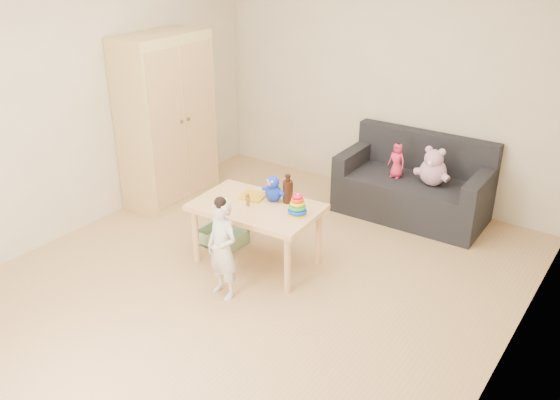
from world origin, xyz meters
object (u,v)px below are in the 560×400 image
Objects in this scene: wardrobe at (167,120)px; toddler at (222,250)px; play_table at (257,234)px; sofa at (411,197)px.

wardrobe is 2.15× the size of toddler.
sofa is at bearing 66.02° from play_table.
sofa is 1.38× the size of play_table.
wardrobe is 1.20× the size of sofa.
wardrobe is 1.78m from play_table.
toddler is (0.08, -0.56, 0.13)m from play_table.
play_table is (-0.73, -1.65, 0.07)m from sofa.
play_table is at bearing -114.79° from sofa.
toddler reaches higher than play_table.
play_table is at bearing -19.46° from wardrobe.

